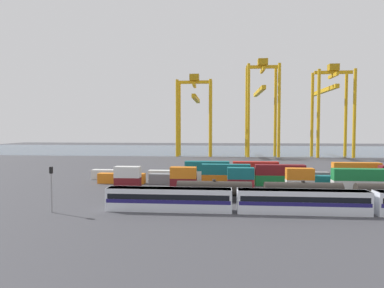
{
  "coord_description": "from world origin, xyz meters",
  "views": [
    {
      "loc": [
        -8.43,
        -73.88,
        14.07
      ],
      "look_at": [
        -16.23,
        18.78,
        9.76
      ],
      "focal_mm": 30.82,
      "sensor_mm": 36.0,
      "label": 1
    }
  ],
  "objects_px": {
    "freight_tank_row": "(349,193)",
    "shipping_container_13": "(122,178)",
    "signal_mast": "(51,183)",
    "passenger_train": "(302,201)",
    "shipping_container_6": "(300,185)",
    "shipping_container_17": "(280,180)",
    "shipping_container_25": "(207,175)",
    "shipping_container_2": "(183,184)",
    "gantry_crane_west": "(195,106)",
    "shipping_container_23": "(114,174)",
    "shipping_container_24": "(160,175)",
    "shipping_container_29": "(305,177)",
    "shipping_container_27": "(255,176)",
    "gantry_crane_east": "(330,100)",
    "gantry_crane_central": "(262,99)"
  },
  "relations": [
    {
      "from": "shipping_container_24",
      "to": "shipping_container_6",
      "type": "bearing_deg",
      "value": -22.0
    },
    {
      "from": "shipping_container_13",
      "to": "shipping_container_23",
      "type": "distance_m",
      "value": 8.27
    },
    {
      "from": "shipping_container_17",
      "to": "shipping_container_13",
      "type": "bearing_deg",
      "value": 180.0
    },
    {
      "from": "shipping_container_2",
      "to": "shipping_container_24",
      "type": "xyz_separation_m",
      "value": [
        -8.13,
        13.95,
        0.0
      ]
    },
    {
      "from": "signal_mast",
      "to": "shipping_container_23",
      "type": "relative_size",
      "value": 0.64
    },
    {
      "from": "shipping_container_24",
      "to": "shipping_container_29",
      "type": "distance_m",
      "value": 39.28
    },
    {
      "from": "signal_mast",
      "to": "shipping_container_2",
      "type": "bearing_deg",
      "value": 49.48
    },
    {
      "from": "shipping_container_23",
      "to": "shipping_container_25",
      "type": "height_order",
      "value": "same"
    },
    {
      "from": "shipping_container_6",
      "to": "shipping_container_17",
      "type": "distance_m",
      "value": 7.63
    },
    {
      "from": "gantry_crane_central",
      "to": "gantry_crane_east",
      "type": "bearing_deg",
      "value": 0.54
    },
    {
      "from": "shipping_container_27",
      "to": "gantry_crane_east",
      "type": "height_order",
      "value": "gantry_crane_east"
    },
    {
      "from": "shipping_container_29",
      "to": "gantry_crane_east",
      "type": "height_order",
      "value": "gantry_crane_east"
    },
    {
      "from": "gantry_crane_west",
      "to": "gantry_crane_central",
      "type": "xyz_separation_m",
      "value": [
        34.58,
        0.13,
        3.72
      ]
    },
    {
      "from": "shipping_container_2",
      "to": "shipping_container_6",
      "type": "xyz_separation_m",
      "value": [
        26.4,
        0.0,
        0.0
      ]
    },
    {
      "from": "shipping_container_25",
      "to": "freight_tank_row",
      "type": "bearing_deg",
      "value": -42.45
    },
    {
      "from": "freight_tank_row",
      "to": "shipping_container_29",
      "type": "distance_m",
      "value": 25.51
    },
    {
      "from": "shipping_container_27",
      "to": "gantry_crane_east",
      "type": "xyz_separation_m",
      "value": [
        46.38,
        83.95,
        27.24
      ]
    },
    {
      "from": "freight_tank_row",
      "to": "shipping_container_13",
      "type": "height_order",
      "value": "freight_tank_row"
    },
    {
      "from": "shipping_container_29",
      "to": "shipping_container_23",
      "type": "bearing_deg",
      "value": 180.0
    },
    {
      "from": "signal_mast",
      "to": "shipping_container_29",
      "type": "height_order",
      "value": "signal_mast"
    },
    {
      "from": "shipping_container_25",
      "to": "shipping_container_29",
      "type": "xyz_separation_m",
      "value": [
        26.19,
        0.0,
        0.0
      ]
    },
    {
      "from": "shipping_container_6",
      "to": "gantry_crane_east",
      "type": "height_order",
      "value": "gantry_crane_east"
    },
    {
      "from": "freight_tank_row",
      "to": "signal_mast",
      "type": "height_order",
      "value": "signal_mast"
    },
    {
      "from": "shipping_container_2",
      "to": "gantry_crane_west",
      "type": "relative_size",
      "value": 0.14
    },
    {
      "from": "passenger_train",
      "to": "shipping_container_24",
      "type": "bearing_deg",
      "value": 131.63
    },
    {
      "from": "shipping_container_25",
      "to": "gantry_crane_central",
      "type": "height_order",
      "value": "gantry_crane_central"
    },
    {
      "from": "passenger_train",
      "to": "gantry_crane_west",
      "type": "xyz_separation_m",
      "value": [
        -26.82,
        117.52,
        23.7
      ]
    },
    {
      "from": "passenger_train",
      "to": "shipping_container_17",
      "type": "bearing_deg",
      "value": 87.47
    },
    {
      "from": "shipping_container_27",
      "to": "shipping_container_29",
      "type": "distance_m",
      "value": 13.09
    },
    {
      "from": "freight_tank_row",
      "to": "shipping_container_2",
      "type": "height_order",
      "value": "freight_tank_row"
    },
    {
      "from": "freight_tank_row",
      "to": "gantry_crane_west",
      "type": "distance_m",
      "value": 117.67
    },
    {
      "from": "shipping_container_25",
      "to": "gantry_crane_east",
      "type": "distance_m",
      "value": 106.43
    },
    {
      "from": "shipping_container_6",
      "to": "shipping_container_17",
      "type": "xyz_separation_m",
      "value": [
        -3.1,
        6.97,
        0.0
      ]
    },
    {
      "from": "gantry_crane_east",
      "to": "gantry_crane_central",
      "type": "bearing_deg",
      "value": -179.46
    },
    {
      "from": "shipping_container_27",
      "to": "shipping_container_24",
      "type": "bearing_deg",
      "value": 180.0
    },
    {
      "from": "freight_tank_row",
      "to": "gantry_crane_central",
      "type": "relative_size",
      "value": 1.33
    },
    {
      "from": "shipping_container_27",
      "to": "gantry_crane_central",
      "type": "xyz_separation_m",
      "value": [
        11.8,
        83.63,
        28.26
      ]
    },
    {
      "from": "shipping_container_23",
      "to": "freight_tank_row",
      "type": "bearing_deg",
      "value": -25.23
    },
    {
      "from": "passenger_train",
      "to": "shipping_container_13",
      "type": "bearing_deg",
      "value": 145.18
    },
    {
      "from": "gantry_crane_central",
      "to": "shipping_container_6",
      "type": "bearing_deg",
      "value": -92.03
    },
    {
      "from": "shipping_container_6",
      "to": "gantry_crane_central",
      "type": "relative_size",
      "value": 0.12
    },
    {
      "from": "shipping_container_17",
      "to": "shipping_container_25",
      "type": "distance_m",
      "value": 19.61
    },
    {
      "from": "shipping_container_25",
      "to": "shipping_container_29",
      "type": "height_order",
      "value": "same"
    },
    {
      "from": "shipping_container_17",
      "to": "shipping_container_23",
      "type": "height_order",
      "value": "same"
    },
    {
      "from": "freight_tank_row",
      "to": "shipping_container_24",
      "type": "height_order",
      "value": "freight_tank_row"
    },
    {
      "from": "shipping_container_2",
      "to": "gantry_crane_central",
      "type": "height_order",
      "value": "gantry_crane_central"
    },
    {
      "from": "shipping_container_24",
      "to": "shipping_container_27",
      "type": "height_order",
      "value": "same"
    },
    {
      "from": "shipping_container_29",
      "to": "freight_tank_row",
      "type": "bearing_deg",
      "value": -86.33
    },
    {
      "from": "shipping_container_27",
      "to": "gantry_crane_east",
      "type": "distance_m",
      "value": 99.71
    },
    {
      "from": "shipping_container_2",
      "to": "shipping_container_13",
      "type": "bearing_deg",
      "value": 157.42
    }
  ]
}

